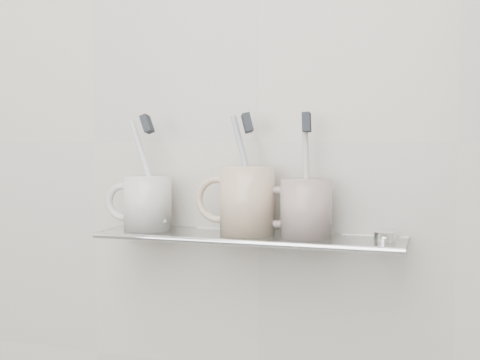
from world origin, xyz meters
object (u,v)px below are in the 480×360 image
at_px(mug_left, 148,203).
at_px(mug_right, 306,208).
at_px(mug_center, 247,200).
at_px(shelf_glass, 248,237).

height_order(mug_left, mug_right, same).
distance_m(mug_center, mug_right, 0.10).
bearing_deg(mug_right, shelf_glass, -159.91).
distance_m(shelf_glass, mug_left, 0.19).
bearing_deg(mug_left, shelf_glass, -20.60).
relative_size(shelf_glass, mug_center, 4.51).
bearing_deg(mug_center, shelf_glass, -54.00).
bearing_deg(mug_left, mug_center, -19.03).
bearing_deg(shelf_glass, mug_center, 119.16).
bearing_deg(shelf_glass, mug_right, 3.03).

